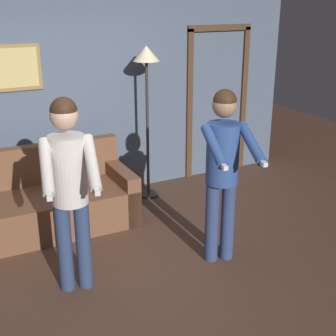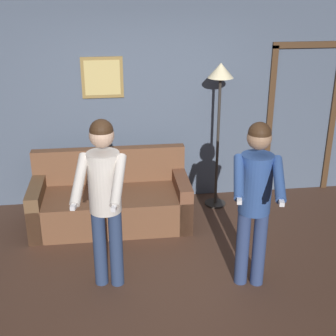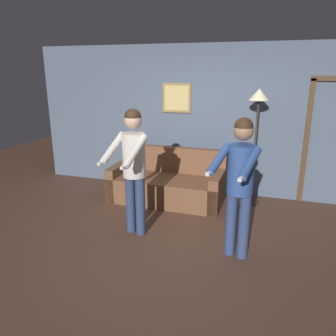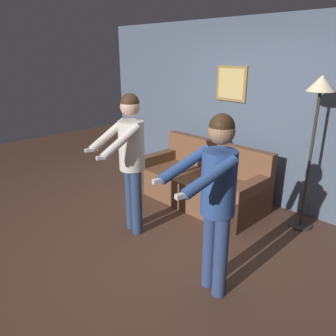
{
  "view_description": "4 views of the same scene",
  "coord_description": "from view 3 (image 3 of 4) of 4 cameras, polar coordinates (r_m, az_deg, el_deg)",
  "views": [
    {
      "loc": [
        -1.41,
        -3.45,
        2.42
      ],
      "look_at": [
        0.3,
        -0.16,
        1.07
      ],
      "focal_mm": 50.0,
      "sensor_mm": 36.0,
      "label": 1
    },
    {
      "loc": [
        -0.43,
        -3.88,
        2.85
      ],
      "look_at": [
        0.1,
        0.08,
        1.21
      ],
      "focal_mm": 50.0,
      "sensor_mm": 36.0,
      "label": 2
    },
    {
      "loc": [
        1.17,
        -3.71,
        2.16
      ],
      "look_at": [
        -0.01,
        0.01,
        0.99
      ],
      "focal_mm": 35.0,
      "sensor_mm": 36.0,
      "label": 3
    },
    {
      "loc": [
        2.4,
        -2.21,
        2.12
      ],
      "look_at": [
        0.09,
        0.09,
        0.97
      ],
      "focal_mm": 35.0,
      "sensor_mm": 36.0,
      "label": 4
    }
  ],
  "objects": [
    {
      "name": "torchiere_lamp",
      "position": [
        5.39,
        15.39,
        9.69
      ],
      "size": [
        0.32,
        0.32,
        1.89
      ],
      "color": "#332D28",
      "rests_on": "ground_plane"
    },
    {
      "name": "couch",
      "position": [
        5.62,
        -0.12,
        -2.9
      ],
      "size": [
        1.91,
        0.87,
        0.87
      ],
      "color": "brown",
      "rests_on": "ground_plane"
    },
    {
      "name": "ground_plane",
      "position": [
        4.45,
        0.09,
        -12.39
      ],
      "size": [
        12.0,
        12.0,
        0.0
      ],
      "primitive_type": "plane",
      "color": "brown"
    },
    {
      "name": "person_standing_right",
      "position": [
        3.77,
        12.41,
        -1.45
      ],
      "size": [
        0.54,
        0.72,
        1.67
      ],
      "color": "navy",
      "rests_on": "ground_plane"
    },
    {
      "name": "back_wall_assembly",
      "position": [
        5.9,
        6.34,
        8.21
      ],
      "size": [
        6.4,
        0.1,
        2.6
      ],
      "color": "#4F5C70",
      "rests_on": "ground_plane"
    },
    {
      "name": "person_standing_left",
      "position": [
        4.26,
        -6.06,
        1.2
      ],
      "size": [
        0.52,
        0.68,
        1.7
      ],
      "color": "navy",
      "rests_on": "ground_plane"
    }
  ]
}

